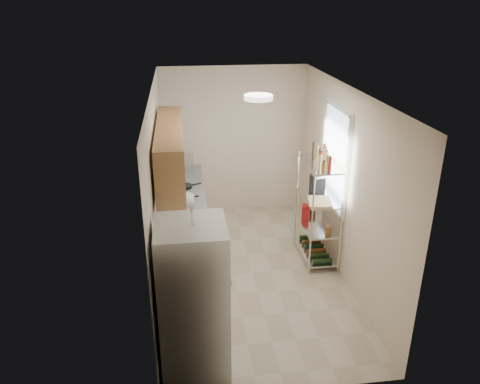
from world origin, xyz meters
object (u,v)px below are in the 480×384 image
Objects in this scene: rice_cooker at (185,202)px; frying_pan_large at (177,198)px; refrigerator at (194,299)px; espresso_machine at (317,183)px; cutting_board at (320,202)px.

frying_pan_large is at bearing 109.24° from rice_cooker.
rice_cooker is at bearing 90.76° from refrigerator.
espresso_machine is (2.03, -0.23, 0.22)m from frying_pan_large.
rice_cooker is 1.87m from cutting_board.
cutting_board is at bearing -9.27° from rice_cooker.
refrigerator reaches higher than frying_pan_large.
espresso_machine is (0.07, 0.39, 0.12)m from cutting_board.
frying_pan_large is (-0.14, 2.38, 0.09)m from refrigerator.
espresso_machine reaches higher than cutting_board.
cutting_board is (1.85, -0.30, 0.03)m from rice_cooker.
cutting_board is 1.49× the size of espresso_machine.
espresso_machine is at bearing 80.21° from cutting_board.
rice_cooker is 1.92m from espresso_machine.
refrigerator is 2.07m from rice_cooker.
frying_pan_large is 0.71× the size of cutting_board.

